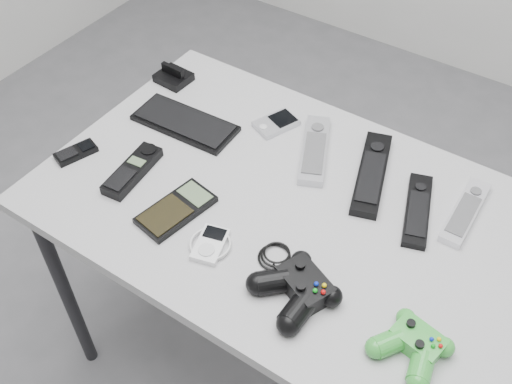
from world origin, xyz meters
The scene contains 15 objects.
floor centered at (0.00, 0.00, 0.00)m, with size 3.50×3.50×0.00m, color slate.
desk centered at (0.05, 0.03, 0.64)m, with size 1.05×0.67×0.70m.
pda_keyboard centered at (-0.29, 0.11, 0.71)m, with size 0.25×0.11×0.02m, color black.
dock_bracket centered at (-0.43, 0.23, 0.73)m, with size 0.08×0.07×0.04m, color black.
pda centered at (-0.11, 0.23, 0.71)m, with size 0.06×0.10×0.02m, color #B4B5BC.
remote_silver_a centered at (0.01, 0.19, 0.71)m, with size 0.05×0.22×0.02m, color #B4B5BC.
remote_black_a centered at (0.15, 0.20, 0.72)m, with size 0.06×0.25×0.03m, color black.
remote_black_b centered at (0.28, 0.15, 0.71)m, with size 0.05×0.20×0.02m, color black.
remote_silver_b centered at (0.36, 0.20, 0.71)m, with size 0.04×0.20×0.02m, color silver.
mobile_phone centered at (-0.43, -0.11, 0.71)m, with size 0.04×0.09×0.02m, color black.
cordless_handset centered at (-0.28, -0.09, 0.72)m, with size 0.05×0.16×0.03m, color black.
calculator centered at (-0.14, -0.12, 0.71)m, with size 0.08×0.16×0.02m, color black.
mp3_player centered at (-0.02, -0.15, 0.71)m, with size 0.08×0.09×0.02m, color silver.
controller_black centered at (0.18, -0.16, 0.73)m, with size 0.24×0.15×0.05m, color black, non-canonical shape.
controller_green centered at (0.40, -0.14, 0.72)m, with size 0.12×0.13×0.04m, color #24862B, non-canonical shape.
Camera 1 is at (0.46, -0.71, 1.63)m, focal length 42.00 mm.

